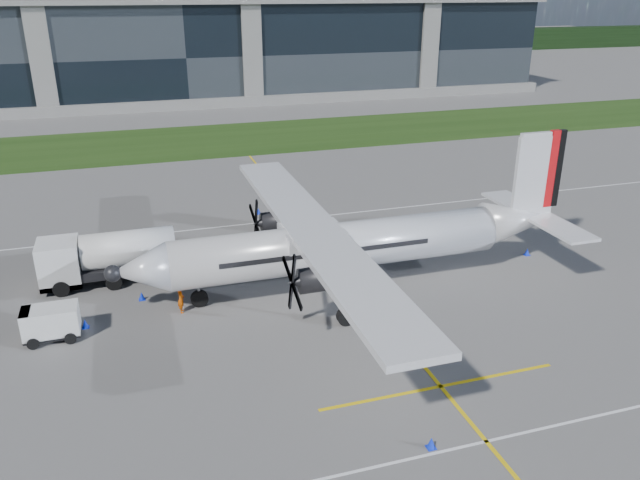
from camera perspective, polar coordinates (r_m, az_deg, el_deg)
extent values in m
plane|color=#64625F|center=(70.51, -9.02, 7.61)|extent=(400.00, 400.00, 0.00)
cube|color=#1E3A10|center=(78.21, -9.95, 8.99)|extent=(400.00, 18.00, 0.04)
cube|color=black|center=(108.53, -12.72, 16.41)|extent=(120.00, 20.00, 15.00)
cube|color=black|center=(168.53, -14.65, 16.57)|extent=(400.00, 6.00, 6.00)
cube|color=yellow|center=(43.36, 1.15, -1.47)|extent=(0.20, 70.00, 0.01)
imported|color=#F25907|center=(36.58, -12.62, -5.15)|extent=(0.59, 0.79, 1.86)
cone|color=#0D28DF|center=(51.59, -5.64, 2.65)|extent=(0.36, 0.36, 0.50)
cone|color=#0D28DF|center=(38.84, -15.99, -4.94)|extent=(0.36, 0.36, 0.50)
cone|color=#0D28DF|center=(26.90, 10.14, -17.79)|extent=(0.36, 0.36, 0.50)
cone|color=#0D28DF|center=(36.78, -20.68, -7.16)|extent=(0.36, 0.36, 0.50)
cone|color=#0D28DF|center=(45.75, 18.41, -1.03)|extent=(0.36, 0.36, 0.50)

